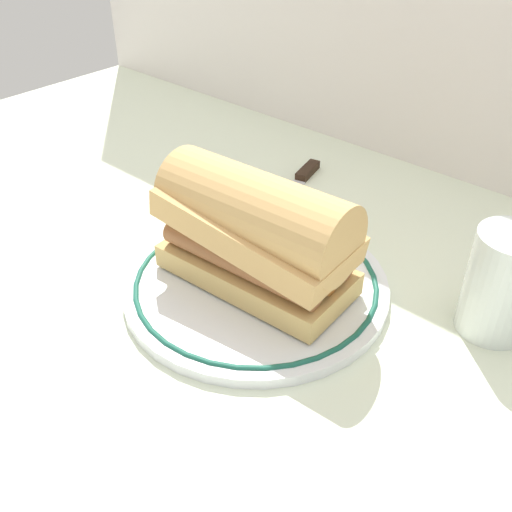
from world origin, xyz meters
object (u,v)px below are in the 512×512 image
at_px(plate, 256,284).
at_px(butter_knife, 299,180).
at_px(drinking_glass, 500,290).
at_px(sausage_sandwich, 256,231).

xyz_separation_m(plate, butter_knife, (-0.11, 0.22, -0.00)).
distance_m(plate, butter_knife, 0.25).
bearing_deg(plate, drinking_glass, 27.21).
height_order(plate, butter_knife, plate).
height_order(drinking_glass, butter_knife, drinking_glass).
height_order(plate, drinking_glass, drinking_glass).
distance_m(plate, drinking_glass, 0.25).
bearing_deg(drinking_glass, plate, -152.79).
bearing_deg(sausage_sandwich, drinking_glass, 23.82).
height_order(sausage_sandwich, drinking_glass, sausage_sandwich).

